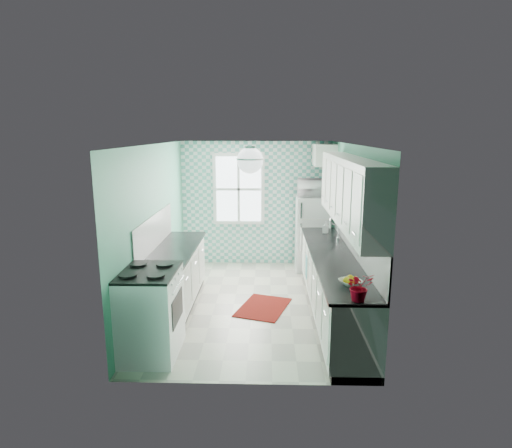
{
  "coord_description": "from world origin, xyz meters",
  "views": [
    {
      "loc": [
        0.23,
        -6.36,
        2.69
      ],
      "look_at": [
        0.05,
        0.25,
        1.25
      ],
      "focal_mm": 30.0,
      "sensor_mm": 36.0,
      "label": 1
    }
  ],
  "objects_px": {
    "fruit_bowl": "(350,282)",
    "potted_plant": "(359,287)",
    "microwave": "(313,188)",
    "sink": "(326,240)",
    "ceiling_light": "(250,160)",
    "fridge": "(312,233)",
    "stove": "(149,311)"
  },
  "relations": [
    {
      "from": "potted_plant",
      "to": "stove",
      "type": "bearing_deg",
      "value": 167.31
    },
    {
      "from": "microwave",
      "to": "fruit_bowl",
      "type": "bearing_deg",
      "value": 90.39
    },
    {
      "from": "fridge",
      "to": "fruit_bowl",
      "type": "bearing_deg",
      "value": -88.26
    },
    {
      "from": "stove",
      "to": "potted_plant",
      "type": "xyz_separation_m",
      "value": [
        2.4,
        -0.54,
        0.55
      ]
    },
    {
      "from": "sink",
      "to": "ceiling_light",
      "type": "bearing_deg",
      "value": -133.27
    },
    {
      "from": "ceiling_light",
      "to": "fruit_bowl",
      "type": "distance_m",
      "value": 1.99
    },
    {
      "from": "fruit_bowl",
      "to": "microwave",
      "type": "bearing_deg",
      "value": 91.5
    },
    {
      "from": "fridge",
      "to": "stove",
      "type": "distance_m",
      "value": 4.08
    },
    {
      "from": "potted_plant",
      "to": "microwave",
      "type": "relative_size",
      "value": 0.53
    },
    {
      "from": "fruit_bowl",
      "to": "microwave",
      "type": "relative_size",
      "value": 0.43
    },
    {
      "from": "fruit_bowl",
      "to": "microwave",
      "type": "height_order",
      "value": "microwave"
    },
    {
      "from": "ceiling_light",
      "to": "fruit_bowl",
      "type": "relative_size",
      "value": 1.39
    },
    {
      "from": "ceiling_light",
      "to": "fruit_bowl",
      "type": "xyz_separation_m",
      "value": [
        1.2,
        -0.83,
        -1.35
      ]
    },
    {
      "from": "fridge",
      "to": "stove",
      "type": "xyz_separation_m",
      "value": [
        -2.31,
        -3.36,
        -0.19
      ]
    },
    {
      "from": "stove",
      "to": "sink",
      "type": "distance_m",
      "value": 3.17
    },
    {
      "from": "potted_plant",
      "to": "microwave",
      "type": "height_order",
      "value": "microwave"
    },
    {
      "from": "microwave",
      "to": "ceiling_light",
      "type": "bearing_deg",
      "value": 65.77
    },
    {
      "from": "fruit_bowl",
      "to": "potted_plant",
      "type": "distance_m",
      "value": 0.49
    },
    {
      "from": "ceiling_light",
      "to": "stove",
      "type": "bearing_deg",
      "value": -147.64
    },
    {
      "from": "sink",
      "to": "fruit_bowl",
      "type": "xyz_separation_m",
      "value": [
        -0.0,
        -2.11,
        0.04
      ]
    },
    {
      "from": "fridge",
      "to": "potted_plant",
      "type": "bearing_deg",
      "value": -88.44
    },
    {
      "from": "fridge",
      "to": "stove",
      "type": "bearing_deg",
      "value": -124.26
    },
    {
      "from": "ceiling_light",
      "to": "potted_plant",
      "type": "distance_m",
      "value": 2.15
    },
    {
      "from": "sink",
      "to": "fruit_bowl",
      "type": "height_order",
      "value": "sink"
    },
    {
      "from": "fridge",
      "to": "stove",
      "type": "height_order",
      "value": "fridge"
    },
    {
      "from": "fridge",
      "to": "fruit_bowl",
      "type": "height_order",
      "value": "fridge"
    },
    {
      "from": "fridge",
      "to": "fruit_bowl",
      "type": "xyz_separation_m",
      "value": [
        0.09,
        -3.43,
        0.24
      ]
    },
    {
      "from": "ceiling_light",
      "to": "sink",
      "type": "bearing_deg",
      "value": 46.72
    },
    {
      "from": "fruit_bowl",
      "to": "potted_plant",
      "type": "relative_size",
      "value": 0.81
    },
    {
      "from": "fruit_bowl",
      "to": "ceiling_light",
      "type": "bearing_deg",
      "value": 145.3
    },
    {
      "from": "fridge",
      "to": "potted_plant",
      "type": "relative_size",
      "value": 4.69
    },
    {
      "from": "fruit_bowl",
      "to": "potted_plant",
      "type": "xyz_separation_m",
      "value": [
        0.0,
        -0.47,
        0.12
      ]
    }
  ]
}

